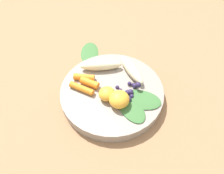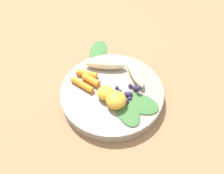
{
  "view_description": "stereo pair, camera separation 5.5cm",
  "coord_description": "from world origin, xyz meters",
  "px_view_note": "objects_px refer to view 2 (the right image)",
  "views": [
    {
      "loc": [
        -0.27,
        0.21,
        0.46
      ],
      "look_at": [
        0.0,
        0.0,
        0.04
      ],
      "focal_mm": 35.25,
      "sensor_mm": 36.0,
      "label": 1
    },
    {
      "loc": [
        -0.3,
        0.17,
        0.46
      ],
      "look_at": [
        0.0,
        0.0,
        0.04
      ],
      "focal_mm": 35.25,
      "sensor_mm": 36.0,
      "label": 2
    }
  ],
  "objects_px": {
    "bowl": "(112,93)",
    "orange_segment_near": "(116,100)",
    "kale_leaf_stray": "(98,51)",
    "banana_peeled_right": "(135,72)",
    "banana_peeled_left": "(105,64)"
  },
  "relations": [
    {
      "from": "orange_segment_near",
      "to": "kale_leaf_stray",
      "type": "bearing_deg",
      "value": -15.9
    },
    {
      "from": "bowl",
      "to": "orange_segment_near",
      "type": "bearing_deg",
      "value": 162.73
    },
    {
      "from": "banana_peeled_right",
      "to": "kale_leaf_stray",
      "type": "xyz_separation_m",
      "value": [
        0.16,
        0.03,
        -0.04
      ]
    },
    {
      "from": "banana_peeled_left",
      "to": "banana_peeled_right",
      "type": "bearing_deg",
      "value": 165.9
    },
    {
      "from": "banana_peeled_right",
      "to": "orange_segment_near",
      "type": "relative_size",
      "value": 2.29
    },
    {
      "from": "banana_peeled_right",
      "to": "bowl",
      "type": "bearing_deg",
      "value": 112.79
    },
    {
      "from": "bowl",
      "to": "orange_segment_near",
      "type": "distance_m",
      "value": 0.06
    },
    {
      "from": "kale_leaf_stray",
      "to": "bowl",
      "type": "bearing_deg",
      "value": -158.67
    },
    {
      "from": "banana_peeled_left",
      "to": "orange_segment_near",
      "type": "relative_size",
      "value": 2.29
    },
    {
      "from": "banana_peeled_left",
      "to": "kale_leaf_stray",
      "type": "xyz_separation_m",
      "value": [
        0.1,
        -0.03,
        -0.04
      ]
    },
    {
      "from": "banana_peeled_right",
      "to": "kale_leaf_stray",
      "type": "relative_size",
      "value": 1.08
    },
    {
      "from": "banana_peeled_right",
      "to": "orange_segment_near",
      "type": "xyz_separation_m",
      "value": [
        -0.06,
        0.09,
        0.0
      ]
    },
    {
      "from": "bowl",
      "to": "kale_leaf_stray",
      "type": "distance_m",
      "value": 0.18
    },
    {
      "from": "bowl",
      "to": "kale_leaf_stray",
      "type": "height_order",
      "value": "bowl"
    },
    {
      "from": "bowl",
      "to": "kale_leaf_stray",
      "type": "relative_size",
      "value": 2.54
    }
  ]
}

